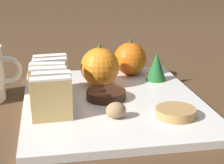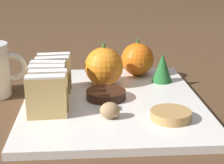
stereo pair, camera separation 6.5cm
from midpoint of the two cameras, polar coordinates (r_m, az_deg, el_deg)
ground_plane at (r=0.66m, az=2.81°, el=-3.52°), size 6.00×6.00×0.00m
serving_platter at (r=0.66m, az=2.81°, el=-3.03°), size 0.30×0.37×0.01m
stollen_slice_front at (r=0.57m, az=-6.82°, el=-2.34°), size 0.06×0.02×0.07m
stollen_slice_second at (r=0.59m, az=-6.56°, el=-1.41°), size 0.06×0.02×0.07m
stollen_slice_third at (r=0.62m, az=-6.90°, el=-0.56°), size 0.06×0.02×0.07m
stollen_slice_fourth at (r=0.65m, az=-6.81°, el=0.22°), size 0.06×0.02×0.07m
stollen_slice_fifth at (r=0.67m, az=-6.34°, el=0.95°), size 0.06×0.02×0.07m
stollen_slice_sixth at (r=0.70m, az=-6.17°, el=1.62°), size 0.06×0.02×0.07m
orange_near at (r=0.71m, az=1.35°, el=2.33°), size 0.07×0.07×0.08m
orange_far at (r=0.79m, az=6.27°, el=3.45°), size 0.07×0.07×0.08m
walnut at (r=0.57m, az=2.94°, el=-4.40°), size 0.03×0.03×0.03m
chocolate_cookie at (r=0.65m, az=1.94°, el=-2.04°), size 0.07×0.07×0.01m
gingerbread_cookie at (r=0.58m, az=12.13°, el=-5.00°), size 0.06×0.06×0.01m
evergreen_sprig at (r=0.75m, az=10.15°, el=2.11°), size 0.04×0.04×0.06m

